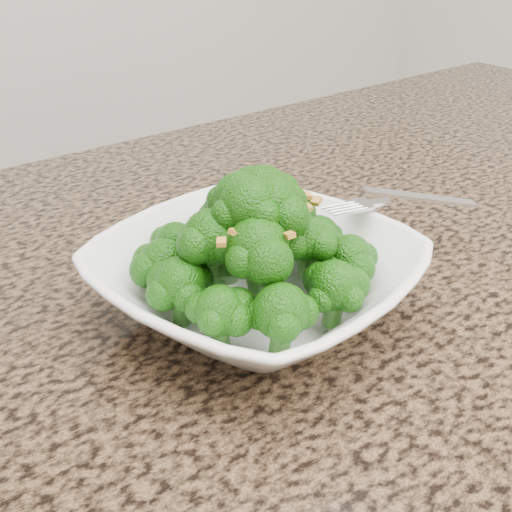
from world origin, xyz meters
TOP-DOWN VIEW (x-y plane):
  - granite_counter at (0.00, 0.30)m, footprint 1.64×1.04m
  - bowl at (-0.10, 0.38)m, footprint 0.28×0.28m
  - broccoli_pile at (-0.10, 0.38)m, footprint 0.21×0.21m
  - garlic_topping at (-0.10, 0.38)m, footprint 0.12×0.12m
  - fork at (0.02, 0.37)m, footprint 0.18×0.11m

SIDE VIEW (x-z plane):
  - granite_counter at x=0.00m, z-range 0.87..0.90m
  - bowl at x=-0.10m, z-range 0.90..0.96m
  - fork at x=0.02m, z-range 0.96..0.97m
  - broccoli_pile at x=-0.10m, z-range 0.96..1.03m
  - garlic_topping at x=-0.10m, z-range 1.03..1.04m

